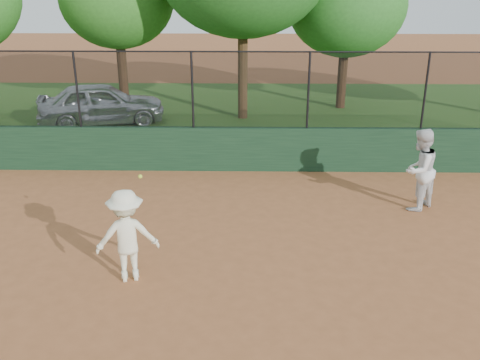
{
  "coord_description": "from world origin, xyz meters",
  "views": [
    {
      "loc": [
        0.97,
        -7.68,
        5.08
      ],
      "look_at": [
        0.8,
        2.2,
        1.2
      ],
      "focal_mm": 40.0,
      "sensor_mm": 36.0,
      "label": 1
    }
  ],
  "objects_px": {
    "parked_car": "(101,103)",
    "player_main": "(127,236)",
    "player_second": "(419,170)",
    "tree_3": "(347,6)"
  },
  "relations": [
    {
      "from": "parked_car",
      "to": "player_main",
      "type": "relative_size",
      "value": 2.12
    },
    {
      "from": "parked_car",
      "to": "player_second",
      "type": "distance_m",
      "value": 11.46
    },
    {
      "from": "tree_3",
      "to": "player_second",
      "type": "bearing_deg",
      "value": -88.9
    },
    {
      "from": "player_second",
      "to": "tree_3",
      "type": "xyz_separation_m",
      "value": [
        -0.19,
        9.66,
        2.93
      ]
    },
    {
      "from": "player_main",
      "to": "tree_3",
      "type": "relative_size",
      "value": 0.35
    },
    {
      "from": "player_main",
      "to": "player_second",
      "type": "bearing_deg",
      "value": 27.75
    },
    {
      "from": "player_second",
      "to": "tree_3",
      "type": "bearing_deg",
      "value": -131.62
    },
    {
      "from": "player_second",
      "to": "player_main",
      "type": "distance_m",
      "value": 6.66
    },
    {
      "from": "player_second",
      "to": "player_main",
      "type": "xyz_separation_m",
      "value": [
        -5.89,
        -3.1,
        -0.1
      ]
    },
    {
      "from": "parked_car",
      "to": "tree_3",
      "type": "distance_m",
      "value": 9.7
    }
  ]
}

